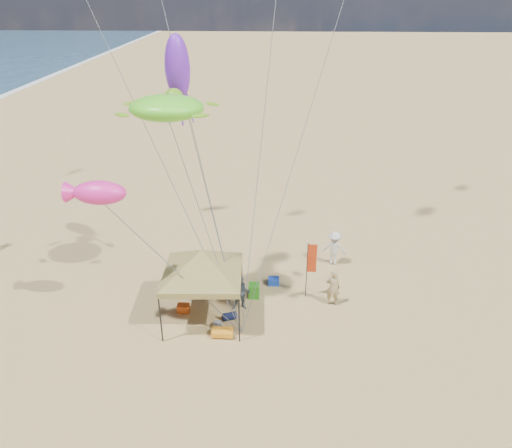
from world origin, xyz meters
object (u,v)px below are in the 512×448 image
object	(u,v)px
canopy_tent	(201,253)
person_near_a	(333,287)
person_near_b	(241,293)
cooler_red	(183,308)
feather_flag	(311,262)
cooler_blue	(274,281)
chair_yellow	(175,284)
beach_cart	(222,332)
chair_green	(254,291)
person_near_c	(334,248)

from	to	relation	value
canopy_tent	person_near_a	bearing A→B (deg)	12.56
canopy_tent	person_near_b	bearing A→B (deg)	24.21
cooler_red	person_near_a	distance (m)	6.90
feather_flag	person_near_b	world-z (taller)	feather_flag
cooler_blue	chair_yellow	distance (m)	4.81
cooler_blue	beach_cart	distance (m)	4.57
chair_green	person_near_b	xyz separation A→B (m)	(-0.54, -0.99, 0.52)
beach_cart	person_near_b	size ratio (longest dim) A/B	0.52
chair_yellow	person_near_a	world-z (taller)	person_near_a
feather_flag	cooler_red	distance (m)	6.19
feather_flag	chair_green	distance (m)	3.05
cooler_red	person_near_b	size ratio (longest dim) A/B	0.31
beach_cart	person_near_c	world-z (taller)	person_near_c
chair_yellow	cooler_red	bearing A→B (deg)	-68.33
cooler_blue	person_near_a	xyz separation A→B (m)	(2.72, -1.51, 0.73)
feather_flag	chair_yellow	world-z (taller)	feather_flag
canopy_tent	person_near_b	xyz separation A→B (m)	(1.58, 0.71, -2.47)
feather_flag	cooler_red	xyz separation A→B (m)	(-5.76, -1.45, -1.75)
cooler_blue	person_near_c	xyz separation A→B (m)	(3.14, 2.14, 0.75)
canopy_tent	chair_green	world-z (taller)	canopy_tent
feather_flag	chair_yellow	xyz separation A→B (m)	(-6.43, 0.26, -1.59)
chair_green	beach_cart	size ratio (longest dim) A/B	0.78
feather_flag	cooler_blue	size ratio (longest dim) A/B	5.36
canopy_tent	chair_yellow	size ratio (longest dim) A/B	9.29
person_near_b	person_near_c	size ratio (longest dim) A/B	0.92
person_near_a	person_near_c	bearing A→B (deg)	-91.90
feather_flag	person_near_c	bearing A→B (deg)	64.91
person_near_a	person_near_b	distance (m)	4.22
chair_yellow	beach_cart	world-z (taller)	chair_yellow
cooler_red	person_near_a	size ratio (longest dim) A/B	0.30
person_near_c	chair_green	bearing A→B (deg)	48.98
cooler_red	person_near_b	distance (m)	2.72
beach_cart	chair_green	bearing A→B (deg)	67.89
feather_flag	cooler_red	size ratio (longest dim) A/B	5.36
feather_flag	person_near_a	world-z (taller)	feather_flag
chair_green	person_near_b	distance (m)	1.24
beach_cart	person_near_c	size ratio (longest dim) A/B	0.48
canopy_tent	cooler_red	world-z (taller)	canopy_tent
person_near_c	cooler_blue	bearing A→B (deg)	44.73
cooler_red	person_near_a	xyz separation A→B (m)	(6.80, 0.91, 0.73)
person_near_c	cooler_red	bearing A→B (deg)	42.73
chair_green	person_near_a	size ratio (longest dim) A/B	0.38
person_near_c	person_near_b	bearing A→B (deg)	53.01
cooler_red	person_near_c	bearing A→B (deg)	32.30
beach_cart	person_near_a	xyz separation A→B (m)	(4.85, 2.54, 0.72)
person_near_b	person_near_c	bearing A→B (deg)	36.55
chair_green	person_near_c	distance (m)	5.23
chair_green	chair_yellow	bearing A→B (deg)	174.29
beach_cart	chair_yellow	bearing A→B (deg)	128.22
chair_green	person_near_c	xyz separation A→B (m)	(4.06, 3.24, 0.59)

